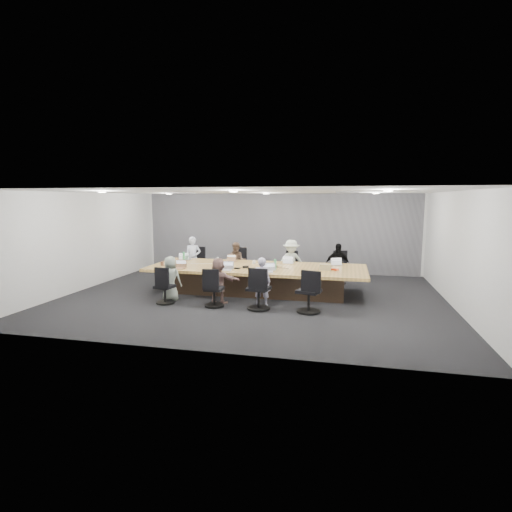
% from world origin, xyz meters
% --- Properties ---
extents(floor, '(10.00, 8.00, 0.00)m').
position_xyz_m(floor, '(0.00, 0.00, 0.00)').
color(floor, black).
rests_on(floor, ground).
extents(ceiling, '(10.00, 8.00, 0.00)m').
position_xyz_m(ceiling, '(0.00, 0.00, 2.80)').
color(ceiling, white).
rests_on(ceiling, wall_back).
extents(wall_back, '(10.00, 0.00, 2.80)m').
position_xyz_m(wall_back, '(0.00, 4.00, 1.40)').
color(wall_back, silver).
rests_on(wall_back, ground).
extents(wall_front, '(10.00, 0.00, 2.80)m').
position_xyz_m(wall_front, '(0.00, -4.00, 1.40)').
color(wall_front, silver).
rests_on(wall_front, ground).
extents(wall_left, '(0.00, 8.00, 2.80)m').
position_xyz_m(wall_left, '(-5.00, 0.00, 1.40)').
color(wall_left, silver).
rests_on(wall_left, ground).
extents(wall_right, '(0.00, 8.00, 2.80)m').
position_xyz_m(wall_right, '(5.00, 0.00, 1.40)').
color(wall_right, silver).
rests_on(wall_right, ground).
extents(curtain, '(9.80, 0.04, 2.80)m').
position_xyz_m(curtain, '(0.00, 3.92, 1.40)').
color(curtain, gray).
rests_on(curtain, ground).
extents(conference_table, '(6.00, 2.20, 0.74)m').
position_xyz_m(conference_table, '(0.00, 0.50, 0.40)').
color(conference_table, '#39281C').
rests_on(conference_table, ground).
extents(chair_0, '(0.57, 0.57, 0.82)m').
position_xyz_m(chair_0, '(-2.44, 2.20, 0.41)').
color(chair_0, black).
rests_on(chair_0, ground).
extents(chair_1, '(0.69, 0.69, 0.86)m').
position_xyz_m(chair_1, '(-0.95, 2.20, 0.43)').
color(chair_1, black).
rests_on(chair_1, ground).
extents(chair_2, '(0.60, 0.60, 0.74)m').
position_xyz_m(chair_2, '(0.78, 2.20, 0.37)').
color(chair_2, black).
rests_on(chair_2, ground).
extents(chair_3, '(0.69, 0.69, 0.82)m').
position_xyz_m(chair_3, '(2.18, 2.20, 0.41)').
color(chair_3, black).
rests_on(chair_3, ground).
extents(chair_4, '(0.56, 0.56, 0.72)m').
position_xyz_m(chair_4, '(-1.98, -1.20, 0.36)').
color(chair_4, black).
rests_on(chair_4, ground).
extents(chair_5, '(0.52, 0.52, 0.74)m').
position_xyz_m(chair_5, '(-0.68, -1.20, 0.37)').
color(chair_5, black).
rests_on(chair_5, ground).
extents(chair_6, '(0.65, 0.65, 0.85)m').
position_xyz_m(chair_6, '(0.43, -1.20, 0.43)').
color(chair_6, black).
rests_on(chair_6, ground).
extents(chair_7, '(0.71, 0.71, 0.85)m').
position_xyz_m(chair_7, '(1.61, -1.20, 0.42)').
color(chair_7, black).
rests_on(chair_7, ground).
extents(person_0, '(0.57, 0.44, 1.40)m').
position_xyz_m(person_0, '(-2.44, 1.85, 0.70)').
color(person_0, silver).
rests_on(person_0, ground).
extents(laptop_0, '(0.34, 0.25, 0.02)m').
position_xyz_m(laptop_0, '(-2.44, 1.30, 0.75)').
color(laptop_0, '#B2B2B7').
rests_on(laptop_0, conference_table).
extents(person_1, '(0.70, 0.59, 1.25)m').
position_xyz_m(person_1, '(-0.95, 1.85, 0.63)').
color(person_1, brown).
rests_on(person_1, ground).
extents(laptop_1, '(0.33, 0.25, 0.02)m').
position_xyz_m(laptop_1, '(-0.95, 1.30, 0.75)').
color(laptop_1, '#8C6647').
rests_on(laptop_1, conference_table).
extents(person_2, '(0.96, 0.65, 1.37)m').
position_xyz_m(person_2, '(0.78, 1.85, 0.68)').
color(person_2, beige).
rests_on(person_2, ground).
extents(laptop_2, '(0.30, 0.21, 0.02)m').
position_xyz_m(laptop_2, '(0.78, 1.30, 0.75)').
color(laptop_2, '#B2B2B7').
rests_on(laptop_2, conference_table).
extents(person_3, '(0.80, 0.43, 1.30)m').
position_xyz_m(person_3, '(2.18, 1.85, 0.65)').
color(person_3, black).
rests_on(person_3, ground).
extents(laptop_3, '(0.32, 0.24, 0.02)m').
position_xyz_m(laptop_3, '(2.18, 1.30, 0.75)').
color(laptop_3, '#B2B2B7').
rests_on(laptop_3, conference_table).
extents(person_4, '(0.57, 0.38, 1.15)m').
position_xyz_m(person_4, '(-1.98, -0.85, 0.58)').
color(person_4, gray).
rests_on(person_4, ground).
extents(laptop_4, '(0.32, 0.23, 0.02)m').
position_xyz_m(laptop_4, '(-1.98, -0.30, 0.75)').
color(laptop_4, '#8C6647').
rests_on(laptop_4, conference_table).
extents(person_5, '(1.13, 0.57, 1.16)m').
position_xyz_m(person_5, '(-0.68, -0.85, 0.58)').
color(person_5, '#795853').
rests_on(person_5, ground).
extents(laptop_5, '(0.36, 0.27, 0.02)m').
position_xyz_m(laptop_5, '(-0.68, -0.30, 0.75)').
color(laptop_5, '#B2B2B7').
rests_on(laptop_5, conference_table).
extents(person_6, '(0.44, 0.30, 1.21)m').
position_xyz_m(person_6, '(0.43, -0.85, 0.60)').
color(person_6, '#B2ABC9').
rests_on(person_6, ground).
extents(laptop_6, '(0.39, 0.30, 0.02)m').
position_xyz_m(laptop_6, '(0.43, -0.30, 0.75)').
color(laptop_6, '#B2B2B7').
rests_on(laptop_6, conference_table).
extents(bottle_green_left, '(0.09, 0.09, 0.28)m').
position_xyz_m(bottle_green_left, '(-2.39, 0.99, 0.88)').
color(bottle_green_left, '#41A266').
rests_on(bottle_green_left, conference_table).
extents(bottle_green_right, '(0.09, 0.09, 0.27)m').
position_xyz_m(bottle_green_right, '(0.57, 0.21, 0.87)').
color(bottle_green_right, '#41A266').
rests_on(bottle_green_right, conference_table).
extents(bottle_clear, '(0.08, 0.08, 0.21)m').
position_xyz_m(bottle_clear, '(-1.18, 0.60, 0.85)').
color(bottle_clear, silver).
rests_on(bottle_clear, conference_table).
extents(cup_white_far, '(0.11, 0.11, 0.10)m').
position_xyz_m(cup_white_far, '(-0.19, 0.97, 0.79)').
color(cup_white_far, white).
rests_on(cup_white_far, conference_table).
extents(cup_white_near, '(0.09, 0.09, 0.09)m').
position_xyz_m(cup_white_near, '(1.86, 0.66, 0.78)').
color(cup_white_near, white).
rests_on(cup_white_near, conference_table).
extents(mug_brown, '(0.12, 0.12, 0.12)m').
position_xyz_m(mug_brown, '(-2.65, 0.06, 0.80)').
color(mug_brown, brown).
rests_on(mug_brown, conference_table).
extents(mic_left, '(0.17, 0.14, 0.03)m').
position_xyz_m(mic_left, '(-0.44, 0.02, 0.75)').
color(mic_left, black).
rests_on(mic_left, conference_table).
extents(mic_right, '(0.16, 0.13, 0.03)m').
position_xyz_m(mic_right, '(0.49, 0.63, 0.75)').
color(mic_right, black).
rests_on(mic_right, conference_table).
extents(stapler, '(0.17, 0.10, 0.06)m').
position_xyz_m(stapler, '(-0.24, 0.18, 0.77)').
color(stapler, black).
rests_on(stapler, conference_table).
extents(canvas_bag, '(0.31, 0.21, 0.16)m').
position_xyz_m(canvas_bag, '(1.90, 0.36, 0.82)').
color(canvas_bag, tan).
rests_on(canvas_bag, conference_table).
extents(snack_packet, '(0.23, 0.20, 0.04)m').
position_xyz_m(snack_packet, '(2.14, 0.40, 0.76)').
color(snack_packet, red).
rests_on(snack_packet, conference_table).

